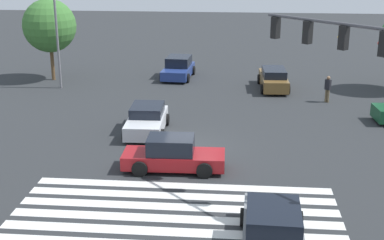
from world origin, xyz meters
The scene contains 11 objects.
ground_plane centered at (0.00, 0.00, 0.00)m, with size 114.01×114.01×0.00m, color #2B2D30.
crosswalk_markings centered at (0.00, -7.77, 0.00)m, with size 12.39×7.25×0.01m.
traffic_signal_mast centered at (6.61, -6.61, 5.54)m, with size 5.27×5.27×7.30m.
car_0 centered at (-2.65, 2.21, 0.68)m, with size 2.22×4.29×1.43m.
car_1 centered at (3.48, -9.01, 0.72)m, with size 2.31×4.54×1.53m.
car_2 centered at (-0.62, -2.75, 0.70)m, with size 4.60×2.00×1.55m.
car_4 centered at (-2.37, 14.78, 0.74)m, with size 2.41×4.31×1.60m.
car_5 centered at (4.67, 12.02, 0.72)m, with size 2.13×4.61×1.49m.
pedestrian centered at (7.94, 8.96, 0.97)m, with size 0.42×0.40×1.72m.
street_light_pole_b centered at (-10.31, 10.94, 4.78)m, with size 0.80×0.36×7.96m.
tree_corner_b centered at (-11.65, 13.29, 4.05)m, with size 3.89×3.89×6.00m.
Camera 1 is at (2.21, -24.83, 9.66)m, focal length 50.00 mm.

